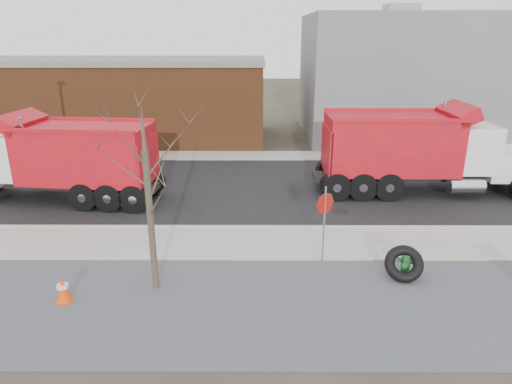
{
  "coord_description": "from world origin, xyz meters",
  "views": [
    {
      "loc": [
        -0.32,
        -13.89,
        6.84
      ],
      "look_at": [
        -0.38,
        1.64,
        1.4
      ],
      "focal_mm": 32.0,
      "sensor_mm": 36.0,
      "label": 1
    }
  ],
  "objects_px": {
    "fire_hydrant": "(406,262)",
    "stop_sign": "(325,211)",
    "truck_tire": "(404,264)",
    "dump_truck_red_a": "(420,149)",
    "dump_truck_red_b": "(61,158)"
  },
  "relations": [
    {
      "from": "fire_hydrant",
      "to": "dump_truck_red_b",
      "type": "bearing_deg",
      "value": 177.34
    },
    {
      "from": "fire_hydrant",
      "to": "dump_truck_red_a",
      "type": "bearing_deg",
      "value": 94.08
    },
    {
      "from": "dump_truck_red_a",
      "to": "dump_truck_red_b",
      "type": "distance_m",
      "value": 15.45
    },
    {
      "from": "dump_truck_red_b",
      "to": "stop_sign",
      "type": "bearing_deg",
      "value": 156.95
    },
    {
      "from": "stop_sign",
      "to": "dump_truck_red_b",
      "type": "distance_m",
      "value": 11.74
    },
    {
      "from": "dump_truck_red_a",
      "to": "dump_truck_red_b",
      "type": "height_order",
      "value": "dump_truck_red_a"
    },
    {
      "from": "truck_tire",
      "to": "dump_truck_red_b",
      "type": "bearing_deg",
      "value": 152.13
    },
    {
      "from": "dump_truck_red_a",
      "to": "truck_tire",
      "type": "bearing_deg",
      "value": -110.18
    },
    {
      "from": "fire_hydrant",
      "to": "stop_sign",
      "type": "distance_m",
      "value": 2.8
    },
    {
      "from": "truck_tire",
      "to": "dump_truck_red_a",
      "type": "bearing_deg",
      "value": 69.56
    },
    {
      "from": "stop_sign",
      "to": "dump_truck_red_a",
      "type": "relative_size",
      "value": 0.26
    },
    {
      "from": "stop_sign",
      "to": "dump_truck_red_b",
      "type": "bearing_deg",
      "value": 137.55
    },
    {
      "from": "fire_hydrant",
      "to": "truck_tire",
      "type": "bearing_deg",
      "value": -96.3
    },
    {
      "from": "stop_sign",
      "to": "dump_truck_red_a",
      "type": "bearing_deg",
      "value": 39.34
    },
    {
      "from": "truck_tire",
      "to": "dump_truck_red_b",
      "type": "xyz_separation_m",
      "value": [
        -12.52,
        6.62,
        1.4
      ]
    }
  ]
}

